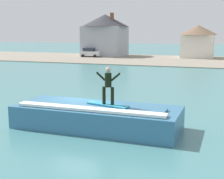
{
  "coord_description": "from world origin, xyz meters",
  "views": [
    {
      "loc": [
        7.6,
        -15.51,
        4.66
      ],
      "look_at": [
        1.59,
        0.91,
        1.59
      ],
      "focal_mm": 51.53,
      "sensor_mm": 36.0,
      "label": 1
    }
  ],
  "objects_px": {
    "surfer": "(108,84)",
    "house_with_chimney": "(105,33)",
    "house_small_cottage": "(198,40)",
    "surfboard": "(108,105)",
    "car_near_shore": "(90,53)",
    "wave_crest": "(97,117)"
  },
  "relations": [
    {
      "from": "house_with_chimney",
      "to": "house_small_cottage",
      "type": "xyz_separation_m",
      "value": [
        18.24,
        1.16,
        -1.16
      ]
    },
    {
      "from": "car_near_shore",
      "to": "house_with_chimney",
      "type": "xyz_separation_m",
      "value": [
        1.47,
        4.1,
        3.68
      ]
    },
    {
      "from": "surfer",
      "to": "house_with_chimney",
      "type": "xyz_separation_m",
      "value": [
        -18.73,
        47.58,
        2.31
      ]
    },
    {
      "from": "wave_crest",
      "to": "house_small_cottage",
      "type": "xyz_separation_m",
      "value": [
        0.2,
        48.53,
        2.87
      ]
    },
    {
      "from": "surfboard",
      "to": "house_small_cottage",
      "type": "height_order",
      "value": "house_small_cottage"
    },
    {
      "from": "surfboard",
      "to": "car_near_shore",
      "type": "relative_size",
      "value": 0.58
    },
    {
      "from": "car_near_shore",
      "to": "house_with_chimney",
      "type": "bearing_deg",
      "value": 70.29
    },
    {
      "from": "surfer",
      "to": "car_near_shore",
      "type": "xyz_separation_m",
      "value": [
        -20.2,
        43.48,
        -1.37
      ]
    },
    {
      "from": "house_small_cottage",
      "to": "wave_crest",
      "type": "bearing_deg",
      "value": -90.24
    },
    {
      "from": "house_with_chimney",
      "to": "wave_crest",
      "type": "bearing_deg",
      "value": -69.16
    },
    {
      "from": "surfboard",
      "to": "car_near_shore",
      "type": "bearing_deg",
      "value": 114.89
    },
    {
      "from": "surfboard",
      "to": "surfer",
      "type": "distance_m",
      "value": 1.03
    },
    {
      "from": "surfboard",
      "to": "surfer",
      "type": "bearing_deg",
      "value": -47.21
    },
    {
      "from": "wave_crest",
      "to": "surfer",
      "type": "bearing_deg",
      "value": -16.45
    },
    {
      "from": "surfer",
      "to": "car_near_shore",
      "type": "distance_m",
      "value": 47.97
    },
    {
      "from": "surfer",
      "to": "house_with_chimney",
      "type": "relative_size",
      "value": 0.19
    },
    {
      "from": "wave_crest",
      "to": "car_near_shore",
      "type": "relative_size",
      "value": 2.07
    },
    {
      "from": "surfer",
      "to": "car_near_shore",
      "type": "bearing_deg",
      "value": 114.92
    },
    {
      "from": "surfer",
      "to": "house_with_chimney",
      "type": "bearing_deg",
      "value": 111.49
    },
    {
      "from": "surfer",
      "to": "house_with_chimney",
      "type": "height_order",
      "value": "house_with_chimney"
    },
    {
      "from": "wave_crest",
      "to": "house_with_chimney",
      "type": "xyz_separation_m",
      "value": [
        -18.04,
        47.38,
        4.03
      ]
    },
    {
      "from": "wave_crest",
      "to": "surfer",
      "type": "distance_m",
      "value": 1.87
    }
  ]
}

